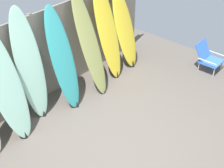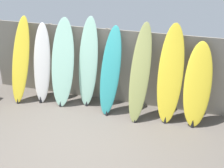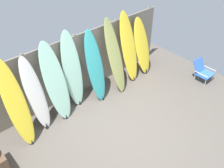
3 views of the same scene
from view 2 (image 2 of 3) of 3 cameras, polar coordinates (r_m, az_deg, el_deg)
name	(u,v)px [view 2 (image 2 of 3)]	position (r m, az deg, el deg)	size (l,w,h in m)	color
ground	(77,145)	(6.26, -6.51, -11.03)	(7.68, 7.68, 0.00)	#5B544C
fence_back	(107,66)	(7.46, -0.87, 3.38)	(6.08, 0.11, 1.80)	gray
surfboard_yellow_0	(21,60)	(7.83, -16.37, 4.17)	(0.47, 0.81, 2.02)	yellow
surfboard_white_1	(42,64)	(7.68, -12.67, 3.64)	(0.49, 0.64, 1.89)	white
surfboard_seafoam_2	(63,63)	(7.40, -9.01, 3.76)	(0.59, 0.68, 2.04)	#9ED6BC
surfboard_seafoam_3	(88,63)	(7.28, -4.39, 3.89)	(0.54, 0.52, 2.10)	#9ED6BC
surfboard_teal_4	(110,71)	(6.96, -0.29, 2.34)	(0.54, 0.74, 1.96)	teal
surfboard_olive_5	(140,73)	(6.75, 5.14, 1.94)	(0.48, 0.86, 2.07)	olive
surfboard_yellow_6	(170,75)	(6.74, 10.62, 1.66)	(0.53, 0.66, 2.09)	yellow
surfboard_yellow_7	(198,85)	(6.77, 15.38, -0.22)	(0.58, 0.65, 1.77)	yellow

